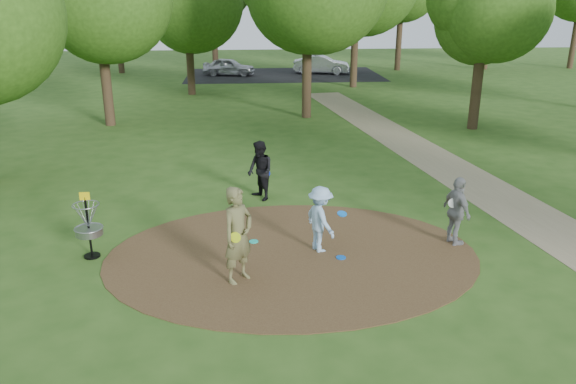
{
  "coord_description": "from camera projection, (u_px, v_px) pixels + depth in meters",
  "views": [
    {
      "loc": [
        -1.02,
        -11.44,
        5.58
      ],
      "look_at": [
        0.0,
        1.2,
        1.1
      ],
      "focal_mm": 35.0,
      "sensor_mm": 36.0,
      "label": 1
    }
  ],
  "objects": [
    {
      "name": "ground",
      "position": [
        292.0,
        255.0,
        12.69
      ],
      "size": [
        100.0,
        100.0,
        0.0
      ],
      "primitive_type": "plane",
      "color": "#2D5119",
      "rests_on": "ground"
    },
    {
      "name": "parking_lot",
      "position": [
        284.0,
        75.0,
        41.03
      ],
      "size": [
        14.0,
        8.0,
        0.01
      ],
      "primitive_type": "cube",
      "color": "black",
      "rests_on": "ground"
    },
    {
      "name": "footpath",
      "position": [
        526.0,
        214.0,
        15.06
      ],
      "size": [
        7.55,
        39.89,
        0.01
      ],
      "primitive_type": "cube",
      "rotation": [
        0.0,
        0.0,
        0.14
      ],
      "color": "#8C7A5B",
      "rests_on": "ground"
    },
    {
      "name": "car_left",
      "position": [
        229.0,
        67.0,
        40.4
      ],
      "size": [
        3.89,
        2.11,
        1.26
      ],
      "primitive_type": "imported",
      "rotation": [
        0.0,
        0.0,
        1.4
      ],
      "color": "#A4A6AC",
      "rests_on": "ground"
    },
    {
      "name": "player_walking_with_disc",
      "position": [
        260.0,
        171.0,
        15.89
      ],
      "size": [
        0.95,
        1.03,
        1.71
      ],
      "color": "black",
      "rests_on": "ground"
    },
    {
      "name": "disc_ground_blue",
      "position": [
        341.0,
        257.0,
        12.52
      ],
      "size": [
        0.22,
        0.22,
        0.02
      ],
      "primitive_type": "cylinder",
      "color": "blue",
      "rests_on": "dirt_clearing"
    },
    {
      "name": "disc_ground_cyan",
      "position": [
        254.0,
        241.0,
        13.33
      ],
      "size": [
        0.22,
        0.22,
        0.02
      ],
      "primitive_type": "cylinder",
      "color": "#19C8AF",
      "rests_on": "dirt_clearing"
    },
    {
      "name": "player_observer_with_disc",
      "position": [
        238.0,
        235.0,
        11.25
      ],
      "size": [
        0.87,
        0.87,
        2.03
      ],
      "color": "brown",
      "rests_on": "ground"
    },
    {
      "name": "disc_golf_basket",
      "position": [
        88.0,
        221.0,
        12.34
      ],
      "size": [
        0.63,
        0.63,
        1.54
      ],
      "color": "black",
      "rests_on": "ground"
    },
    {
      "name": "dirt_clearing",
      "position": [
        292.0,
        255.0,
        12.69
      ],
      "size": [
        8.4,
        8.4,
        0.02
      ],
      "primitive_type": "cylinder",
      "color": "#47301C",
      "rests_on": "ground"
    },
    {
      "name": "tree_ring",
      "position": [
        353.0,
        2.0,
        19.63
      ],
      "size": [
        37.11,
        45.91,
        9.48
      ],
      "color": "#332316",
      "rests_on": "ground"
    },
    {
      "name": "car_right",
      "position": [
        321.0,
        65.0,
        41.33
      ],
      "size": [
        4.28,
        2.14,
        1.35
      ],
      "primitive_type": "imported",
      "rotation": [
        0.0,
        0.0,
        1.39
      ],
      "color": "#B7B9BF",
      "rests_on": "ground"
    },
    {
      "name": "player_throwing_with_disc",
      "position": [
        320.0,
        219.0,
        12.68
      ],
      "size": [
        1.1,
        1.15,
        1.55
      ],
      "color": "#9CC3E9",
      "rests_on": "ground"
    },
    {
      "name": "player_waiting_with_disc",
      "position": [
        457.0,
        211.0,
        13.0
      ],
      "size": [
        0.62,
        1.04,
        1.65
      ],
      "color": "gray",
      "rests_on": "ground"
    }
  ]
}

